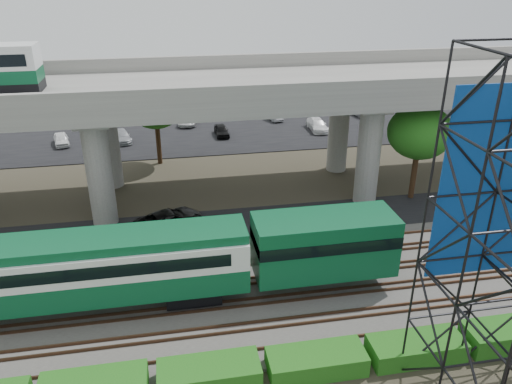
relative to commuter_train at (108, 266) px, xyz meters
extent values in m
plane|color=#474233|center=(8.67, -2.00, -2.88)|extent=(140.00, 140.00, 0.00)
cube|color=slate|center=(8.67, 0.00, -2.78)|extent=(90.00, 12.00, 0.20)
cube|color=black|center=(8.67, 8.50, -2.84)|extent=(90.00, 5.00, 0.08)
cube|color=black|center=(8.67, 32.00, -2.84)|extent=(90.00, 18.00, 0.08)
cube|color=#456071|center=(8.67, 54.00, -2.87)|extent=(140.00, 40.00, 0.03)
cube|color=#472D1E|center=(8.67, -4.72, -2.60)|extent=(90.00, 0.08, 0.16)
cube|color=#472D1E|center=(8.67, -3.28, -2.60)|extent=(90.00, 0.08, 0.16)
cube|color=#472D1E|center=(8.67, -2.72, -2.60)|extent=(90.00, 0.08, 0.16)
cube|color=#472D1E|center=(8.67, -1.28, -2.60)|extent=(90.00, 0.08, 0.16)
cube|color=#472D1E|center=(8.67, -0.72, -2.60)|extent=(90.00, 0.08, 0.16)
cube|color=#472D1E|center=(8.67, 0.72, -2.60)|extent=(90.00, 0.08, 0.16)
cube|color=#472D1E|center=(8.67, 1.28, -2.60)|extent=(90.00, 0.08, 0.16)
cube|color=#472D1E|center=(8.67, 2.72, -2.60)|extent=(90.00, 0.08, 0.16)
cube|color=#472D1E|center=(8.67, 3.28, -2.60)|extent=(90.00, 0.08, 0.16)
cube|color=#472D1E|center=(8.67, 4.72, -2.60)|extent=(90.00, 0.08, 0.16)
cube|color=black|center=(4.38, 0.00, -2.07)|extent=(3.00, 2.20, 0.90)
cube|color=#0B4F2C|center=(-2.12, 0.00, -0.92)|extent=(19.00, 3.00, 1.40)
cube|color=silver|center=(-2.12, 0.00, 0.53)|extent=(19.00, 3.00, 1.50)
cube|color=#0B4F2C|center=(-2.12, 0.00, 1.53)|extent=(19.00, 2.60, 0.50)
cube|color=black|center=(-1.12, 0.00, 0.58)|extent=(15.00, 3.06, 0.70)
cube|color=#0B4F2C|center=(11.88, 0.00, 0.08)|extent=(8.00, 3.00, 3.40)
cube|color=#9E9B93|center=(8.67, 14.00, 5.72)|extent=(80.00, 12.00, 1.20)
cube|color=#9E9B93|center=(8.67, 8.25, 6.87)|extent=(80.00, 0.50, 1.10)
cube|color=#9E9B93|center=(8.67, 19.75, 6.87)|extent=(80.00, 0.50, 1.10)
cylinder|color=#9E9B93|center=(-1.33, 10.50, 1.12)|extent=(1.80, 1.80, 8.00)
cylinder|color=#9E9B93|center=(-1.33, 17.50, 1.12)|extent=(1.80, 1.80, 8.00)
cube|color=#9E9B93|center=(-1.33, 14.00, 4.82)|extent=(2.40, 9.00, 0.60)
cylinder|color=#9E9B93|center=(18.67, 10.50, 1.12)|extent=(1.80, 1.80, 8.00)
cylinder|color=#9E9B93|center=(18.67, 17.50, 1.12)|extent=(1.80, 1.80, 8.00)
cube|color=#9E9B93|center=(18.67, 14.00, 4.82)|extent=(2.40, 9.00, 0.60)
cube|color=#165E15|center=(4.67, -6.30, -2.31)|extent=(4.60, 1.80, 1.15)
cube|color=#165E15|center=(9.67, -6.30, -2.37)|extent=(4.60, 1.80, 1.03)
cube|color=#165E15|center=(14.67, -6.30, -2.38)|extent=(4.60, 1.80, 1.01)
cube|color=#165E15|center=(19.67, -6.30, -2.32)|extent=(4.60, 1.80, 1.12)
cylinder|color=#382314|center=(22.67, 10.50, -0.48)|extent=(0.44, 0.44, 4.80)
ellipsoid|color=#165E15|center=(22.67, 10.50, 2.72)|extent=(4.94, 4.94, 4.18)
cylinder|color=#382314|center=(2.67, 22.00, -0.48)|extent=(0.44, 0.44, 4.80)
ellipsoid|color=#165E15|center=(2.67, 22.00, 2.72)|extent=(4.94, 4.94, 4.18)
imported|color=black|center=(3.26, 8.77, -2.12)|extent=(5.37, 4.05, 1.35)
imported|color=white|center=(-7.41, 29.00, -2.21)|extent=(2.16, 3.70, 1.18)
imported|color=#B6B9BE|center=(-4.70, 34.00, -2.21)|extent=(1.56, 3.71, 1.19)
imported|color=#9FA1A7|center=(-1.29, 29.00, -2.22)|extent=(2.53, 4.30, 1.17)
imported|color=silver|center=(6.05, 34.00, -2.20)|extent=(2.76, 4.61, 1.20)
imported|color=black|center=(9.41, 29.00, -2.22)|extent=(1.52, 3.49, 1.17)
imported|color=#95969C|center=(16.31, 34.00, -2.23)|extent=(1.95, 3.67, 1.15)
imported|color=white|center=(20.30, 29.00, -2.17)|extent=(1.81, 4.36, 1.26)
imported|color=#B4B5BC|center=(27.33, 34.00, -2.21)|extent=(2.97, 4.62, 1.19)
camera|label=1|loc=(3.71, -23.29, 14.58)|focal=35.00mm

